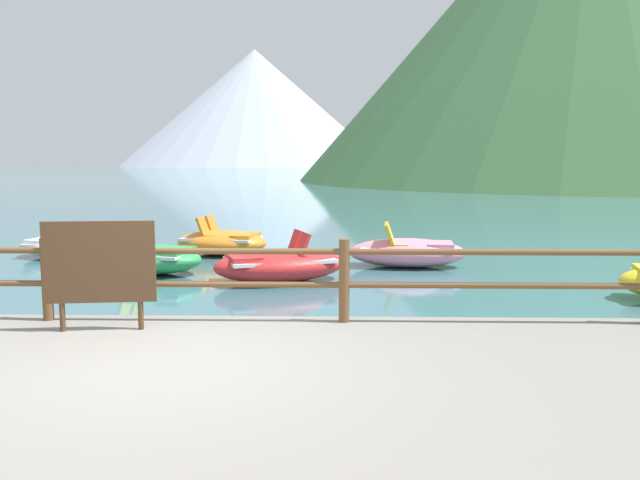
{
  "coord_description": "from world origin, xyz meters",
  "views": [
    {
      "loc": [
        1.62,
        -5.81,
        2.27
      ],
      "look_at": [
        1.34,
        5.0,
        0.9
      ],
      "focal_mm": 37.18,
      "sensor_mm": 36.0,
      "label": 1
    }
  ],
  "objects_px": {
    "sign_board": "(100,264)",
    "pedal_boat_0": "(407,252)",
    "pedal_boat_4": "(279,264)",
    "pedal_boat_2": "(222,242)",
    "pedal_boat_3": "(146,258)",
    "pedal_boat_6": "(73,247)"
  },
  "relations": [
    {
      "from": "pedal_boat_2",
      "to": "pedal_boat_6",
      "type": "xyz_separation_m",
      "value": [
        -3.29,
        -0.51,
        -0.07
      ]
    },
    {
      "from": "sign_board",
      "to": "pedal_boat_6",
      "type": "bearing_deg",
      "value": 113.93
    },
    {
      "from": "pedal_boat_3",
      "to": "pedal_boat_6",
      "type": "bearing_deg",
      "value": 138.52
    },
    {
      "from": "sign_board",
      "to": "pedal_boat_6",
      "type": "distance_m",
      "value": 8.45
    },
    {
      "from": "pedal_boat_2",
      "to": "pedal_boat_4",
      "type": "bearing_deg",
      "value": -63.52
    },
    {
      "from": "pedal_boat_3",
      "to": "pedal_boat_4",
      "type": "bearing_deg",
      "value": -15.59
    },
    {
      "from": "pedal_boat_2",
      "to": "pedal_boat_3",
      "type": "height_order",
      "value": "pedal_boat_3"
    },
    {
      "from": "pedal_boat_2",
      "to": "pedal_boat_6",
      "type": "height_order",
      "value": "pedal_boat_2"
    },
    {
      "from": "pedal_boat_6",
      "to": "pedal_boat_3",
      "type": "bearing_deg",
      "value": -41.48
    },
    {
      "from": "pedal_boat_3",
      "to": "pedal_boat_4",
      "type": "height_order",
      "value": "pedal_boat_4"
    },
    {
      "from": "pedal_boat_0",
      "to": "pedal_boat_2",
      "type": "bearing_deg",
      "value": 159.34
    },
    {
      "from": "pedal_boat_3",
      "to": "pedal_boat_4",
      "type": "distance_m",
      "value": 2.76
    },
    {
      "from": "pedal_boat_3",
      "to": "pedal_boat_6",
      "type": "distance_m",
      "value": 2.99
    },
    {
      "from": "pedal_boat_6",
      "to": "pedal_boat_0",
      "type": "bearing_deg",
      "value": -8.04
    },
    {
      "from": "sign_board",
      "to": "pedal_boat_2",
      "type": "relative_size",
      "value": 0.51
    },
    {
      "from": "sign_board",
      "to": "pedal_boat_0",
      "type": "distance_m",
      "value": 7.78
    },
    {
      "from": "pedal_boat_2",
      "to": "pedal_boat_3",
      "type": "relative_size",
      "value": 0.93
    },
    {
      "from": "pedal_boat_2",
      "to": "pedal_boat_6",
      "type": "relative_size",
      "value": 0.83
    },
    {
      "from": "sign_board",
      "to": "pedal_boat_2",
      "type": "distance_m",
      "value": 8.22
    },
    {
      "from": "pedal_boat_0",
      "to": "pedal_boat_4",
      "type": "relative_size",
      "value": 0.91
    },
    {
      "from": "pedal_boat_6",
      "to": "pedal_boat_4",
      "type": "bearing_deg",
      "value": -29.06
    },
    {
      "from": "sign_board",
      "to": "pedal_boat_6",
      "type": "relative_size",
      "value": 0.42
    }
  ]
}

